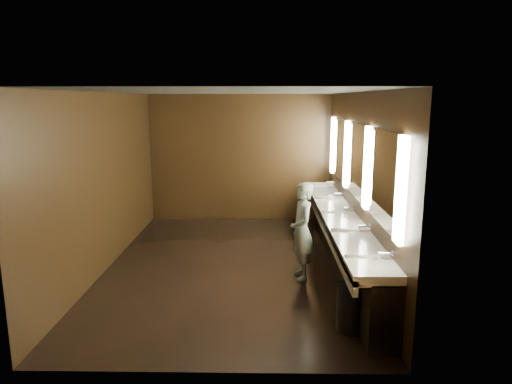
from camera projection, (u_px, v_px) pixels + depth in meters
floor at (231, 266)px, 7.51m from camera, size 6.00×6.00×0.00m
ceiling at (229, 92)px, 6.95m from camera, size 4.00×6.00×0.02m
wall_back at (240, 158)px, 10.17m from camera, size 4.00×0.02×2.80m
wall_front at (207, 239)px, 4.29m from camera, size 4.00×0.02×2.80m
wall_left at (105, 182)px, 7.26m from camera, size 0.02×6.00×2.80m
wall_right at (357, 182)px, 7.20m from camera, size 0.02×6.00×2.80m
sink_counter at (341, 237)px, 7.38m from camera, size 0.55×5.40×1.01m
mirror_band at (356, 160)px, 7.13m from camera, size 0.06×5.03×1.15m
person at (302, 231)px, 6.86m from camera, size 0.42×0.58×1.49m
trash_bin at (352, 307)px, 5.37m from camera, size 0.44×0.44×0.56m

